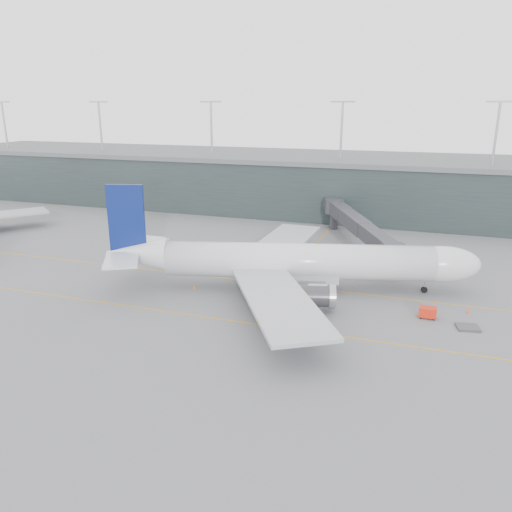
% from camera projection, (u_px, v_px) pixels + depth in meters
% --- Properties ---
extents(ground, '(320.00, 320.00, 0.00)m').
position_uv_depth(ground, '(263.00, 274.00, 87.88)').
color(ground, '#535357').
rests_on(ground, ground).
extents(taxiline_a, '(160.00, 0.25, 0.02)m').
position_uv_depth(taxiline_a, '(255.00, 282.00, 84.25)').
color(taxiline_a, '#C78012').
rests_on(taxiline_a, ground).
extents(taxiline_b, '(160.00, 0.25, 0.02)m').
position_uv_depth(taxiline_b, '(219.00, 319.00, 69.76)').
color(taxiline_b, '#C78012').
rests_on(taxiline_b, ground).
extents(taxiline_lead_main, '(0.25, 60.00, 0.02)m').
position_uv_depth(taxiline_lead_main, '(314.00, 247.00, 104.48)').
color(taxiline_lead_main, '#C78012').
rests_on(taxiline_lead_main, ground).
extents(taxiline_lead_adj, '(0.25, 60.00, 0.02)m').
position_uv_depth(taxiline_lead_adj, '(10.00, 220.00, 128.79)').
color(taxiline_lead_adj, '#C78012').
rests_on(taxiline_lead_adj, ground).
extents(terminal, '(240.00, 36.00, 29.00)m').
position_uv_depth(terminal, '(327.00, 183.00, 138.19)').
color(terminal, '#1E2829').
rests_on(terminal, ground).
extents(main_aircraft, '(59.03, 54.41, 16.75)m').
position_uv_depth(main_aircraft, '(295.00, 262.00, 79.48)').
color(main_aircraft, silver).
rests_on(main_aircraft, ground).
extents(jet_bridge, '(22.34, 43.83, 7.09)m').
position_uv_depth(jet_bridge, '(365.00, 221.00, 103.89)').
color(jet_bridge, '#2E2E33').
rests_on(jet_bridge, ground).
extents(gse_cart, '(2.36, 1.52, 1.60)m').
position_uv_depth(gse_cart, '(428.00, 312.00, 69.88)').
color(gse_cart, red).
rests_on(gse_cart, ground).
extents(baggage_dolly, '(3.27, 2.81, 0.29)m').
position_uv_depth(baggage_dolly, '(468.00, 327.00, 66.79)').
color(baggage_dolly, '#3B3B40').
rests_on(baggage_dolly, ground).
extents(uld_a, '(2.14, 1.93, 1.61)m').
position_uv_depth(uld_a, '(250.00, 251.00, 98.51)').
color(uld_a, '#36353A').
rests_on(uld_a, ground).
extents(uld_b, '(2.12, 1.82, 1.70)m').
position_uv_depth(uld_b, '(271.00, 251.00, 98.58)').
color(uld_b, '#36353A').
rests_on(uld_b, ground).
extents(uld_c, '(2.52, 2.22, 1.95)m').
position_uv_depth(uld_c, '(286.00, 253.00, 96.72)').
color(uld_c, '#36353A').
rests_on(uld_c, ground).
extents(cone_nose, '(0.46, 0.46, 0.72)m').
position_uv_depth(cone_nose, '(468.00, 311.00, 71.44)').
color(cone_nose, '#FB420D').
rests_on(cone_nose, ground).
extents(cone_wing_stbd, '(0.50, 0.50, 0.80)m').
position_uv_depth(cone_wing_stbd, '(277.00, 317.00, 69.58)').
color(cone_wing_stbd, orange).
rests_on(cone_wing_stbd, ground).
extents(cone_wing_port, '(0.43, 0.43, 0.68)m').
position_uv_depth(cone_wing_port, '(321.00, 262.00, 93.54)').
color(cone_wing_port, '#FF3D0E').
rests_on(cone_wing_port, ground).
extents(cone_tail, '(0.39, 0.39, 0.63)m').
position_uv_depth(cone_tail, '(195.00, 287.00, 80.99)').
color(cone_tail, orange).
rests_on(cone_tail, ground).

